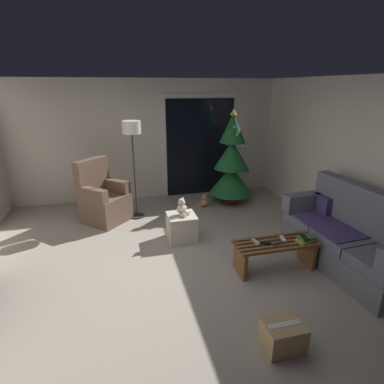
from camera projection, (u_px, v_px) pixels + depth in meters
The scene contains 20 objects.
ground_plane at pixel (176, 271), 4.09m from camera, with size 7.00×7.00×0.00m, color #9E9384.
wall_back at pixel (147, 140), 6.48m from camera, with size 5.72×0.12×2.50m, color beige.
wall_right at pixel (372, 167), 4.33m from camera, with size 0.12×6.00×2.50m, color beige.
patio_door_frame at pixel (200, 146), 6.73m from camera, with size 1.60×0.02×2.20m, color silver.
patio_door_glass at pixel (200, 148), 6.73m from camera, with size 1.50×0.02×2.10m, color black.
couch at pixel (349, 238), 4.11m from camera, with size 0.89×1.98×1.08m.
coffee_table at pixel (275, 251), 4.05m from camera, with size 1.10×0.40×0.41m.
remote_black at pixel (265, 243), 3.96m from camera, with size 0.04×0.16×0.02m, color black.
remote_graphite at pixel (277, 243), 3.95m from camera, with size 0.04×0.16×0.02m, color #333338.
remote_white at pixel (283, 239), 4.06m from camera, with size 0.04×0.16×0.02m, color silver.
remote_silver at pixel (256, 242), 3.99m from camera, with size 0.04×0.16×0.02m, color #ADADB2.
book_stack at pixel (306, 239), 4.02m from camera, with size 0.27×0.20×0.06m.
cell_phone at pixel (305, 237), 3.99m from camera, with size 0.07×0.14×0.01m, color black.
christmas_tree at pixel (231, 163), 6.19m from camera, with size 0.88×0.88×1.93m.
armchair at pixel (103, 200), 5.50m from camera, with size 0.97×0.97×1.13m.
floor_lamp at pixel (132, 137), 5.29m from camera, with size 0.32×0.32×1.78m.
ottoman at pixel (182, 227), 4.86m from camera, with size 0.44×0.44×0.43m, color beige.
teddy_bear_cream at pixel (182, 208), 4.75m from camera, with size 0.21×0.22×0.29m.
teddy_bear_honey_by_tree at pixel (204, 201), 6.20m from camera, with size 0.21×0.21×0.29m.
cardboard_box_taped_mid_floor at pixel (283, 335), 2.86m from camera, with size 0.37×0.30×0.27m.
Camera 1 is at (-0.63, -3.46, 2.35)m, focal length 28.51 mm.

